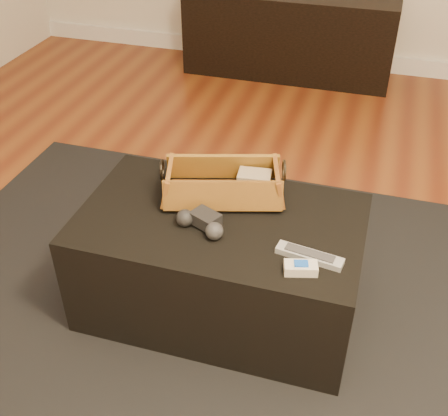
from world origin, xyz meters
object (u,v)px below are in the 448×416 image
(wicker_basket, at_px, (223,185))
(silver_remote, at_px, (310,256))
(media_cabinet, at_px, (290,34))
(cream_gadget, at_px, (301,268))
(game_controller, at_px, (202,222))
(tv_remote, at_px, (217,193))
(ottoman, at_px, (220,263))

(wicker_basket, bearing_deg, silver_remote, -34.61)
(wicker_basket, xyz_separation_m, silver_remote, (0.36, -0.25, -0.04))
(media_cabinet, bearing_deg, cream_gadget, -78.20)
(media_cabinet, distance_m, game_controller, 2.46)
(media_cabinet, xyz_separation_m, tv_remote, (0.17, -2.26, 0.18))
(wicker_basket, relative_size, silver_remote, 2.16)
(game_controller, distance_m, cream_gadget, 0.38)
(ottoman, bearing_deg, cream_gadget, -31.42)
(media_cabinet, bearing_deg, tv_remote, -85.69)
(wicker_basket, height_order, cream_gadget, wicker_basket)
(media_cabinet, xyz_separation_m, game_controller, (0.17, -2.44, 0.18))
(tv_remote, height_order, game_controller, game_controller)
(media_cabinet, bearing_deg, wicker_basket, -85.23)
(ottoman, relative_size, wicker_basket, 2.08)
(media_cabinet, distance_m, silver_remote, 2.55)
(ottoman, bearing_deg, silver_remote, -20.27)
(wicker_basket, bearing_deg, game_controller, -93.31)
(media_cabinet, distance_m, ottoman, 2.37)
(game_controller, height_order, cream_gadget, game_controller)
(wicker_basket, distance_m, cream_gadget, 0.48)
(ottoman, relative_size, silver_remote, 4.49)
(tv_remote, bearing_deg, cream_gadget, -61.82)
(tv_remote, relative_size, wicker_basket, 0.48)
(cream_gadget, bearing_deg, game_controller, 162.33)
(tv_remote, distance_m, cream_gadget, 0.47)
(media_cabinet, distance_m, cream_gadget, 2.62)
(ottoman, relative_size, tv_remote, 4.33)
(tv_remote, distance_m, wicker_basket, 0.04)
(media_cabinet, relative_size, wicker_basket, 2.99)
(tv_remote, relative_size, silver_remote, 1.04)
(ottoman, xyz_separation_m, wicker_basket, (-0.03, 0.13, 0.26))
(ottoman, relative_size, cream_gadget, 8.88)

